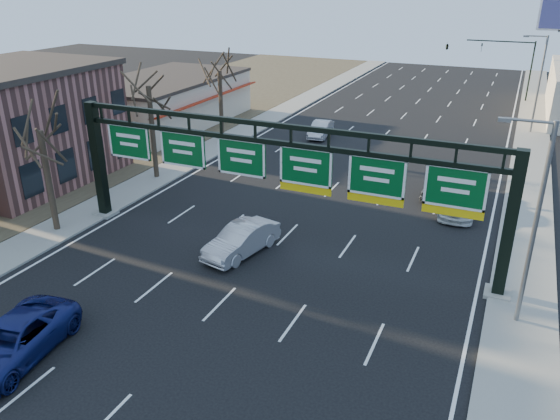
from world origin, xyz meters
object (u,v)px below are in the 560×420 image
at_px(car_silver_sedan, 242,240).
at_px(sign_gantry, 276,171).
at_px(car_white_wagon, 459,201).
at_px(car_blue_suv, 12,341).

bearing_deg(car_silver_sedan, sign_gantry, 48.57).
xyz_separation_m(sign_gantry, car_white_wagon, (8.52, 9.50, -3.87)).
xyz_separation_m(car_blue_suv, car_silver_sedan, (4.11, 11.54, 0.00)).
xyz_separation_m(sign_gantry, car_silver_sedan, (-1.54, -1.14, -3.82)).
xyz_separation_m(car_silver_sedan, car_white_wagon, (10.06, 10.64, -0.05)).
relative_size(sign_gantry, car_silver_sedan, 4.98).
relative_size(car_blue_suv, car_silver_sedan, 1.18).
relative_size(car_silver_sedan, car_white_wagon, 0.94).
relative_size(sign_gantry, car_white_wagon, 4.68).
distance_m(sign_gantry, car_white_wagon, 13.33).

